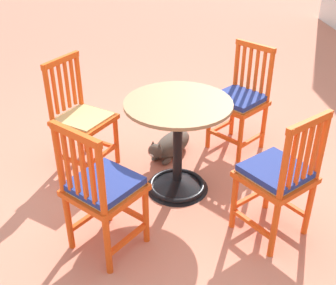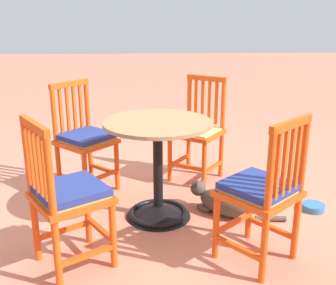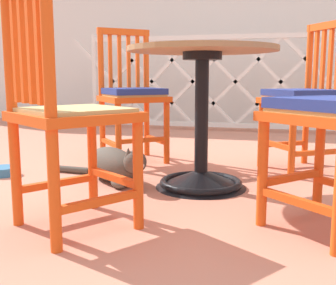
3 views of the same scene
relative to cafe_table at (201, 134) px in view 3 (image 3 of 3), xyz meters
name	(u,v)px [view 3 (image 3 of 3)]	position (x,y,z in m)	size (l,w,h in m)	color
ground_plane	(205,194)	(0.04, -0.12, -0.28)	(24.00, 24.00, 0.00)	#C6755B
building_wall_backdrop	(254,7)	(0.04, 3.14, 1.12)	(10.00, 0.20, 2.80)	silver
lattice_fence_panel	(236,82)	(-0.07, 2.42, 0.25)	(3.76, 0.06, 1.06)	silver
cafe_table	(201,134)	(0.00, 0.00, 0.00)	(0.76, 0.76, 0.73)	black
orange_chair_near_fence	(132,96)	(-0.59, 0.59, 0.16)	(0.56, 0.56, 0.91)	#E04C14
orange_chair_tucked_in	(67,116)	(-0.37, -0.73, 0.15)	(0.56, 0.56, 0.91)	#E04C14
orange_chair_at_corner	(304,99)	(0.53, 0.58, 0.16)	(0.55, 0.55, 0.91)	#E04C14
tabby_cat	(115,165)	(-0.48, -0.02, -0.19)	(0.67, 0.43, 0.23)	#4C4238
pet_water_bowl	(3,171)	(-1.19, -0.03, -0.26)	(0.17, 0.17, 0.05)	teal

